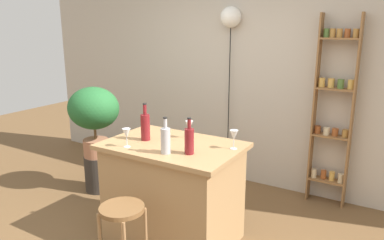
{
  "coord_description": "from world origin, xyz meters",
  "views": [
    {
      "loc": [
        1.75,
        -2.28,
        1.95
      ],
      "look_at": [
        0.05,
        0.55,
        1.1
      ],
      "focal_mm": 34.8,
      "sensor_mm": 36.0,
      "label": 1
    }
  ],
  "objects_px": {
    "wine_glass_center": "(189,126)",
    "bottle_wine_red": "(166,140)",
    "wine_glass_left": "(234,136)",
    "spice_shelf": "(333,111)",
    "bar_stool": "(123,226)",
    "plant_stool": "(98,173)",
    "pendant_globe_light": "(231,19)",
    "potted_plant": "(94,112)",
    "bottle_spirits_clear": "(189,140)",
    "bottle_vinegar": "(145,126)",
    "wine_glass_right": "(126,134)"
  },
  "relations": [
    {
      "from": "bottle_vinegar",
      "to": "pendant_globe_light",
      "type": "relative_size",
      "value": 0.16
    },
    {
      "from": "wine_glass_center",
      "to": "pendant_globe_light",
      "type": "height_order",
      "value": "pendant_globe_light"
    },
    {
      "from": "bottle_wine_red",
      "to": "wine_glass_right",
      "type": "relative_size",
      "value": 1.86
    },
    {
      "from": "bar_stool",
      "to": "plant_stool",
      "type": "bearing_deg",
      "value": 141.16
    },
    {
      "from": "bar_stool",
      "to": "bottle_wine_red",
      "type": "xyz_separation_m",
      "value": [
        0.07,
        0.47,
        0.57
      ]
    },
    {
      "from": "bottle_spirits_clear",
      "to": "wine_glass_right",
      "type": "relative_size",
      "value": 1.85
    },
    {
      "from": "bar_stool",
      "to": "bottle_vinegar",
      "type": "relative_size",
      "value": 1.89
    },
    {
      "from": "bottle_vinegar",
      "to": "bottle_wine_red",
      "type": "distance_m",
      "value": 0.42
    },
    {
      "from": "spice_shelf",
      "to": "bar_stool",
      "type": "bearing_deg",
      "value": -115.14
    },
    {
      "from": "bottle_wine_red",
      "to": "wine_glass_left",
      "type": "bearing_deg",
      "value": 42.08
    },
    {
      "from": "bottle_vinegar",
      "to": "wine_glass_center",
      "type": "distance_m",
      "value": 0.4
    },
    {
      "from": "bottle_spirits_clear",
      "to": "wine_glass_left",
      "type": "relative_size",
      "value": 1.85
    },
    {
      "from": "potted_plant",
      "to": "wine_glass_right",
      "type": "height_order",
      "value": "potted_plant"
    },
    {
      "from": "bottle_wine_red",
      "to": "pendant_globe_light",
      "type": "relative_size",
      "value": 0.14
    },
    {
      "from": "wine_glass_left",
      "to": "wine_glass_right",
      "type": "xyz_separation_m",
      "value": [
        -0.81,
        -0.42,
        0.0
      ]
    },
    {
      "from": "bar_stool",
      "to": "potted_plant",
      "type": "height_order",
      "value": "potted_plant"
    },
    {
      "from": "wine_glass_center",
      "to": "pendant_globe_light",
      "type": "relative_size",
      "value": 0.08
    },
    {
      "from": "bar_stool",
      "to": "plant_stool",
      "type": "height_order",
      "value": "bar_stool"
    },
    {
      "from": "bar_stool",
      "to": "wine_glass_center",
      "type": "relative_size",
      "value": 3.94
    },
    {
      "from": "bottle_wine_red",
      "to": "wine_glass_center",
      "type": "height_order",
      "value": "bottle_wine_red"
    },
    {
      "from": "spice_shelf",
      "to": "bottle_spirits_clear",
      "type": "height_order",
      "value": "spice_shelf"
    },
    {
      "from": "bar_stool",
      "to": "wine_glass_right",
      "type": "distance_m",
      "value": 0.78
    },
    {
      "from": "spice_shelf",
      "to": "plant_stool",
      "type": "height_order",
      "value": "spice_shelf"
    },
    {
      "from": "wine_glass_right",
      "to": "wine_glass_left",
      "type": "bearing_deg",
      "value": 27.73
    },
    {
      "from": "bottle_wine_red",
      "to": "wine_glass_center",
      "type": "xyz_separation_m",
      "value": [
        -0.06,
        0.46,
        0.0
      ]
    },
    {
      "from": "pendant_globe_light",
      "to": "potted_plant",
      "type": "bearing_deg",
      "value": -136.16
    },
    {
      "from": "wine_glass_right",
      "to": "bottle_vinegar",
      "type": "bearing_deg",
      "value": 86.36
    },
    {
      "from": "potted_plant",
      "to": "wine_glass_center",
      "type": "xyz_separation_m",
      "value": [
        1.4,
        -0.18,
        0.08
      ]
    },
    {
      "from": "bar_stool",
      "to": "bottle_spirits_clear",
      "type": "distance_m",
      "value": 0.83
    },
    {
      "from": "bottle_spirits_clear",
      "to": "pendant_globe_light",
      "type": "height_order",
      "value": "pendant_globe_light"
    },
    {
      "from": "bar_stool",
      "to": "plant_stool",
      "type": "xyz_separation_m",
      "value": [
        -1.38,
        1.11,
        -0.26
      ]
    },
    {
      "from": "spice_shelf",
      "to": "potted_plant",
      "type": "relative_size",
      "value": 2.49
    },
    {
      "from": "bottle_vinegar",
      "to": "pendant_globe_light",
      "type": "xyz_separation_m",
      "value": [
        0.08,
        1.57,
        0.96
      ]
    },
    {
      "from": "plant_stool",
      "to": "bottle_vinegar",
      "type": "bearing_deg",
      "value": -21.87
    },
    {
      "from": "wine_glass_left",
      "to": "wine_glass_center",
      "type": "height_order",
      "value": "same"
    },
    {
      "from": "wine_glass_center",
      "to": "bottle_wine_red",
      "type": "bearing_deg",
      "value": -83.07
    },
    {
      "from": "wine_glass_left",
      "to": "pendant_globe_light",
      "type": "distance_m",
      "value": 1.83
    },
    {
      "from": "wine_glass_left",
      "to": "wine_glass_center",
      "type": "relative_size",
      "value": 1.0
    },
    {
      "from": "potted_plant",
      "to": "wine_glass_center",
      "type": "bearing_deg",
      "value": -7.47
    },
    {
      "from": "bottle_spirits_clear",
      "to": "bottle_vinegar",
      "type": "relative_size",
      "value": 0.89
    },
    {
      "from": "wine_glass_left",
      "to": "wine_glass_center",
      "type": "bearing_deg",
      "value": 171.51
    },
    {
      "from": "bottle_wine_red",
      "to": "wine_glass_center",
      "type": "distance_m",
      "value": 0.46
    },
    {
      "from": "plant_stool",
      "to": "wine_glass_center",
      "type": "bearing_deg",
      "value": -7.47
    },
    {
      "from": "spice_shelf",
      "to": "bottle_wine_red",
      "type": "relative_size",
      "value": 6.79
    },
    {
      "from": "bar_stool",
      "to": "pendant_globe_light",
      "type": "xyz_separation_m",
      "value": [
        -0.21,
        2.25,
        1.54
      ]
    },
    {
      "from": "plant_stool",
      "to": "potted_plant",
      "type": "height_order",
      "value": "potted_plant"
    },
    {
      "from": "bottle_vinegar",
      "to": "bottle_wine_red",
      "type": "bearing_deg",
      "value": -29.12
    },
    {
      "from": "wine_glass_center",
      "to": "wine_glass_left",
      "type": "bearing_deg",
      "value": -8.49
    },
    {
      "from": "potted_plant",
      "to": "wine_glass_right",
      "type": "distance_m",
      "value": 1.28
    },
    {
      "from": "bottle_wine_red",
      "to": "pendant_globe_light",
      "type": "height_order",
      "value": "pendant_globe_light"
    }
  ]
}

